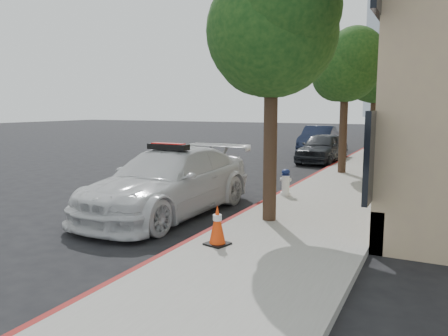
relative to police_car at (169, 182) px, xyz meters
name	(u,v)px	position (x,y,z in m)	size (l,w,h in m)	color
ground	(200,198)	(-0.23, 2.01, -0.82)	(120.00, 120.00, 0.00)	black
sidewalk	(374,163)	(3.37, 12.01, -0.74)	(3.20, 50.00, 0.15)	gray
curb_strip	(341,162)	(1.83, 12.01, -0.74)	(0.12, 50.00, 0.15)	maroon
tower_left	(406,4)	(-4.23, 122.01, 29.18)	(18.00, 14.00, 60.00)	#9EA8B7
tree_near	(273,30)	(2.70, 0.00, 3.46)	(2.92, 2.82, 5.62)	black
tree_mid	(346,67)	(2.70, 8.00, 3.34)	(2.77, 2.64, 5.43)	black
tree_far	(375,75)	(2.70, 16.00, 3.57)	(3.10, 3.00, 5.81)	black
police_car	(169,182)	(0.00, 0.00, 0.00)	(2.47, 5.69, 1.78)	silver
parked_car_mid	(322,148)	(0.97, 11.86, -0.10)	(1.69, 4.19, 1.43)	#202329
parked_car_far	(319,139)	(-0.39, 16.49, -0.04)	(1.65, 4.73, 1.56)	#131B31
fire_hydrant	(286,182)	(2.12, 2.81, -0.30)	(0.32, 0.29, 0.76)	white
traffic_cone	(217,225)	(2.44, -2.11, -0.30)	(0.47, 0.47, 0.75)	black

